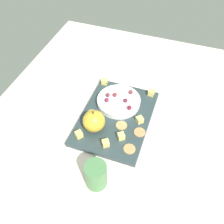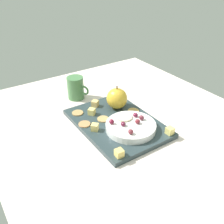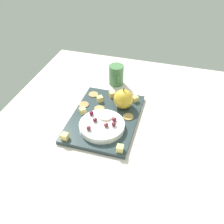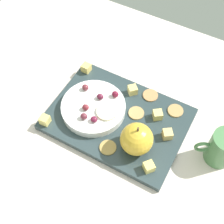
{
  "view_description": "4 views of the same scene",
  "coord_description": "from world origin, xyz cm",
  "px_view_note": "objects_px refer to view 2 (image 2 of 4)",
  "views": [
    {
      "loc": [
        -62.8,
        -22.17,
        77.69
      ],
      "look_at": [
        -4.82,
        -1.79,
        7.56
      ],
      "focal_mm": 41.0,
      "sensor_mm": 36.0,
      "label": 1
    },
    {
      "loc": [
        57.69,
        -46.01,
        54.82
      ],
      "look_at": [
        -6.05,
        -3.66,
        7.79
      ],
      "focal_mm": 41.26,
      "sensor_mm": 36.0,
      "label": 2
    },
    {
      "loc": [
        67.6,
        20.78,
        69.45
      ],
      "look_at": [
        -4.64,
        -0.22,
        7.15
      ],
      "focal_mm": 40.88,
      "sensor_mm": 36.0,
      "label": 3
    },
    {
      "loc": [
        -23.61,
        35.69,
        73.0
      ],
      "look_at": [
        -3.42,
        -0.99,
        9.58
      ],
      "focal_mm": 50.02,
      "sensor_mm": 36.0,
      "label": 4
    }
  ],
  "objects_px": {
    "cracker_0": "(84,124)",
    "cheese_cube_5": "(95,127)",
    "grape_5": "(112,122)",
    "grape_1": "(136,115)",
    "apple_slice_0": "(124,117)",
    "cheese_cube_1": "(117,97)",
    "cup": "(76,88)",
    "grape_4": "(136,122)",
    "serving_dish": "(131,127)",
    "grape_0": "(123,124)",
    "cracker_1": "(78,113)",
    "platter": "(117,123)",
    "cracker_3": "(103,119)",
    "cracker_2": "(133,111)",
    "cheese_cube_3": "(95,103)",
    "cheese_cube_4": "(170,131)",
    "apple_whole": "(117,98)",
    "grape_3": "(131,132)",
    "cheese_cube_2": "(119,153)",
    "grape_2": "(142,118)",
    "cheese_cube_0": "(92,112)"
  },
  "relations": [
    {
      "from": "cracker_0",
      "to": "cheese_cube_5",
      "type": "bearing_deg",
      "value": 15.93
    },
    {
      "from": "cracker_0",
      "to": "grape_5",
      "type": "distance_m",
      "value": 0.1
    },
    {
      "from": "grape_1",
      "to": "apple_slice_0",
      "type": "height_order",
      "value": "grape_1"
    },
    {
      "from": "cheese_cube_1",
      "to": "cup",
      "type": "relative_size",
      "value": 0.24
    },
    {
      "from": "grape_4",
      "to": "cheese_cube_1",
      "type": "bearing_deg",
      "value": 162.41
    },
    {
      "from": "serving_dish",
      "to": "apple_slice_0",
      "type": "distance_m",
      "value": 0.04
    },
    {
      "from": "grape_0",
      "to": "cracker_1",
      "type": "bearing_deg",
      "value": -158.44
    },
    {
      "from": "platter",
      "to": "cracker_3",
      "type": "height_order",
      "value": "cracker_3"
    },
    {
      "from": "cracker_2",
      "to": "cup",
      "type": "bearing_deg",
      "value": -154.49
    },
    {
      "from": "cheese_cube_3",
      "to": "cracker_1",
      "type": "distance_m",
      "value": 0.08
    },
    {
      "from": "cup",
      "to": "cheese_cube_4",
      "type": "bearing_deg",
      "value": 17.1
    },
    {
      "from": "cheese_cube_5",
      "to": "cheese_cube_4",
      "type": "bearing_deg",
      "value": 51.77
    },
    {
      "from": "cheese_cube_3",
      "to": "cracker_1",
      "type": "xyz_separation_m",
      "value": [
        0.01,
        -0.08,
        -0.01
      ]
    },
    {
      "from": "cheese_cube_3",
      "to": "grape_1",
      "type": "distance_m",
      "value": 0.19
    },
    {
      "from": "apple_whole",
      "to": "cracker_3",
      "type": "relative_size",
      "value": 1.91
    },
    {
      "from": "platter",
      "to": "grape_3",
      "type": "relative_size",
      "value": 19.75
    },
    {
      "from": "serving_dish",
      "to": "grape_1",
      "type": "xyz_separation_m",
      "value": [
        -0.02,
        0.04,
        0.02
      ]
    },
    {
      "from": "grape_3",
      "to": "grape_5",
      "type": "xyz_separation_m",
      "value": [
        -0.08,
        -0.02,
        -0.0
      ]
    },
    {
      "from": "serving_dish",
      "to": "cheese_cube_2",
      "type": "xyz_separation_m",
      "value": [
        0.09,
        -0.11,
        0.0
      ]
    },
    {
      "from": "cracker_2",
      "to": "grape_0",
      "type": "bearing_deg",
      "value": -52.3
    },
    {
      "from": "platter",
      "to": "cracker_2",
      "type": "xyz_separation_m",
      "value": [
        -0.02,
        0.09,
        0.01
      ]
    },
    {
      "from": "cheese_cube_2",
      "to": "cracker_0",
      "type": "height_order",
      "value": "cheese_cube_2"
    },
    {
      "from": "grape_0",
      "to": "grape_3",
      "type": "xyz_separation_m",
      "value": [
        0.05,
        -0.01,
        0.0
      ]
    },
    {
      "from": "cup",
      "to": "cheese_cube_1",
      "type": "bearing_deg",
      "value": 41.75
    },
    {
      "from": "grape_1",
      "to": "apple_slice_0",
      "type": "xyz_separation_m",
      "value": [
        -0.02,
        -0.04,
        -0.0
      ]
    },
    {
      "from": "cheese_cube_2",
      "to": "grape_2",
      "type": "xyz_separation_m",
      "value": [
        -0.09,
        0.15,
        0.02
      ]
    },
    {
      "from": "platter",
      "to": "cracker_3",
      "type": "bearing_deg",
      "value": -137.19
    },
    {
      "from": "cheese_cube_4",
      "to": "grape_3",
      "type": "bearing_deg",
      "value": -109.43
    },
    {
      "from": "cheese_cube_3",
      "to": "cracker_1",
      "type": "bearing_deg",
      "value": -82.62
    },
    {
      "from": "cheese_cube_0",
      "to": "cracker_2",
      "type": "distance_m",
      "value": 0.16
    },
    {
      "from": "grape_2",
      "to": "grape_1",
      "type": "bearing_deg",
      "value": -167.57
    },
    {
      "from": "cheese_cube_2",
      "to": "cup",
      "type": "bearing_deg",
      "value": 170.17
    },
    {
      "from": "grape_0",
      "to": "grape_4",
      "type": "bearing_deg",
      "value": 70.28
    },
    {
      "from": "cheese_cube_1",
      "to": "grape_3",
      "type": "height_order",
      "value": "grape_3"
    },
    {
      "from": "cracker_0",
      "to": "cheese_cube_0",
      "type": "bearing_deg",
      "value": 129.19
    },
    {
      "from": "cracker_2",
      "to": "apple_slice_0",
      "type": "bearing_deg",
      "value": -59.14
    },
    {
      "from": "serving_dish",
      "to": "cup",
      "type": "xyz_separation_m",
      "value": [
        -0.33,
        -0.04,
        0.02
      ]
    },
    {
      "from": "cheese_cube_0",
      "to": "apple_slice_0",
      "type": "xyz_separation_m",
      "value": [
        0.11,
        0.06,
        0.01
      ]
    },
    {
      "from": "cheese_cube_2",
      "to": "grape_4",
      "type": "height_order",
      "value": "grape_4"
    },
    {
      "from": "platter",
      "to": "apple_whole",
      "type": "distance_m",
      "value": 0.11
    },
    {
      "from": "cup",
      "to": "grape_5",
      "type": "bearing_deg",
      "value": -3.25
    },
    {
      "from": "grape_0",
      "to": "apple_slice_0",
      "type": "distance_m",
      "value": 0.05
    },
    {
      "from": "grape_4",
      "to": "apple_slice_0",
      "type": "bearing_deg",
      "value": -166.09
    },
    {
      "from": "grape_3",
      "to": "apple_slice_0",
      "type": "bearing_deg",
      "value": 156.97
    },
    {
      "from": "grape_1",
      "to": "apple_whole",
      "type": "bearing_deg",
      "value": 178.2
    },
    {
      "from": "cheese_cube_1",
      "to": "cheese_cube_4",
      "type": "height_order",
      "value": "same"
    },
    {
      "from": "cheese_cube_2",
      "to": "platter",
      "type": "bearing_deg",
      "value": 147.71
    },
    {
      "from": "serving_dish",
      "to": "apple_whole",
      "type": "relative_size",
      "value": 2.13
    },
    {
      "from": "cracker_0",
      "to": "grape_5",
      "type": "xyz_separation_m",
      "value": [
        0.08,
        0.06,
        0.03
      ]
    },
    {
      "from": "serving_dish",
      "to": "cracker_1",
      "type": "bearing_deg",
      "value": -151.97
    }
  ]
}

